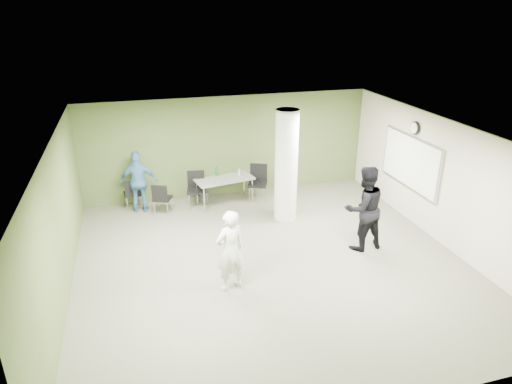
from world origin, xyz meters
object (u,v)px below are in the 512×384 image
object	(u,v)px
man_black	(364,208)
man_blue	(139,182)
woman_white	(230,251)
chair_back_left	(133,192)
folding_table	(225,180)

from	to	relation	value
man_black	man_blue	distance (m)	5.71
woman_white	man_blue	bearing A→B (deg)	-88.42
chair_back_left	man_black	xyz separation A→B (m)	(4.83, -3.49, 0.47)
chair_back_left	woman_white	world-z (taller)	woman_white
woman_white	man_black	bearing A→B (deg)	174.77
chair_back_left	man_blue	xyz separation A→B (m)	(0.18, -0.17, 0.33)
man_blue	chair_back_left	bearing A→B (deg)	-36.90
folding_table	man_black	xyz separation A→B (m)	(2.42, -3.19, 0.28)
woman_white	man_black	world-z (taller)	man_black
chair_back_left	man_blue	bearing A→B (deg)	130.36
folding_table	man_black	world-z (taller)	man_black
woman_white	man_black	distance (m)	3.25
folding_table	woman_white	xyz separation A→B (m)	(-0.73, -3.94, 0.13)
man_black	woman_white	bearing A→B (deg)	8.49
folding_table	man_blue	xyz separation A→B (m)	(-2.23, 0.12, 0.14)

